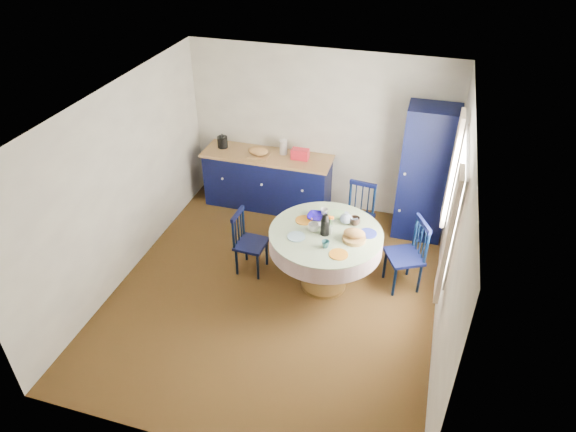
# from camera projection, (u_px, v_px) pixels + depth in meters

# --- Properties ---
(floor) EXTENTS (4.50, 4.50, 0.00)m
(floor) POSITION_uv_depth(u_px,v_px,m) (275.00, 291.00, 6.62)
(floor) COLOR black
(floor) RESTS_ON ground
(ceiling) EXTENTS (4.50, 4.50, 0.00)m
(ceiling) POSITION_uv_depth(u_px,v_px,m) (271.00, 108.00, 5.22)
(ceiling) COLOR white
(ceiling) RESTS_ON wall_back
(wall_back) EXTENTS (4.00, 0.02, 2.50)m
(wall_back) POSITION_uv_depth(u_px,v_px,m) (319.00, 132.00, 7.71)
(wall_back) COLOR white
(wall_back) RESTS_ON floor
(wall_left) EXTENTS (0.02, 4.50, 2.50)m
(wall_left) POSITION_uv_depth(u_px,v_px,m) (121.00, 185.00, 6.39)
(wall_left) COLOR white
(wall_left) RESTS_ON floor
(wall_right) EXTENTS (0.02, 4.50, 2.50)m
(wall_right) POSITION_uv_depth(u_px,v_px,m) (452.00, 240.00, 5.45)
(wall_right) COLOR white
(wall_right) RESTS_ON floor
(window) EXTENTS (0.10, 1.74, 1.45)m
(window) POSITION_uv_depth(u_px,v_px,m) (453.00, 203.00, 5.55)
(window) COLOR white
(window) RESTS_ON wall_right
(kitchen_counter) EXTENTS (2.01, 0.63, 1.14)m
(kitchen_counter) POSITION_uv_depth(u_px,v_px,m) (268.00, 179.00, 8.09)
(kitchen_counter) COLOR black
(kitchen_counter) RESTS_ON floor
(pantry_cabinet) EXTENTS (0.70, 0.51, 1.98)m
(pantry_cabinet) POSITION_uv_depth(u_px,v_px,m) (425.00, 174.00, 7.15)
(pantry_cabinet) COLOR black
(pantry_cabinet) RESTS_ON floor
(dining_table) EXTENTS (1.40, 1.40, 1.13)m
(dining_table) POSITION_uv_depth(u_px,v_px,m) (326.00, 241.00, 6.32)
(dining_table) COLOR brown
(dining_table) RESTS_ON floor
(chair_left) EXTENTS (0.40, 0.41, 0.89)m
(chair_left) POSITION_uv_depth(u_px,v_px,m) (248.00, 242.00, 6.75)
(chair_left) COLOR black
(chair_left) RESTS_ON floor
(chair_far) EXTENTS (0.47, 0.45, 0.95)m
(chair_far) POSITION_uv_depth(u_px,v_px,m) (358.00, 216.00, 7.20)
(chair_far) COLOR black
(chair_far) RESTS_ON floor
(chair_right) EXTENTS (0.57, 0.58, 0.98)m
(chair_right) POSITION_uv_depth(u_px,v_px,m) (408.00, 254.00, 6.46)
(chair_right) COLOR black
(chair_right) RESTS_ON floor
(mug_a) EXTENTS (0.14, 0.14, 0.11)m
(mug_a) POSITION_uv_depth(u_px,v_px,m) (314.00, 227.00, 6.24)
(mug_a) COLOR silver
(mug_a) RESTS_ON dining_table
(mug_b) EXTENTS (0.10, 0.10, 0.09)m
(mug_b) POSITION_uv_depth(u_px,v_px,m) (326.00, 244.00, 5.97)
(mug_b) COLOR #2E6169
(mug_b) RESTS_ON dining_table
(mug_c) EXTENTS (0.14, 0.14, 0.11)m
(mug_c) POSITION_uv_depth(u_px,v_px,m) (355.00, 221.00, 6.35)
(mug_c) COLOR black
(mug_c) RESTS_ON dining_table
(mug_d) EXTENTS (0.10, 0.10, 0.09)m
(mug_d) POSITION_uv_depth(u_px,v_px,m) (324.00, 212.00, 6.53)
(mug_d) COLOR silver
(mug_d) RESTS_ON dining_table
(cobalt_bowl) EXTENTS (0.24, 0.24, 0.06)m
(cobalt_bowl) POSITION_uv_depth(u_px,v_px,m) (317.00, 217.00, 6.47)
(cobalt_bowl) COLOR #0E0466
(cobalt_bowl) RESTS_ON dining_table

